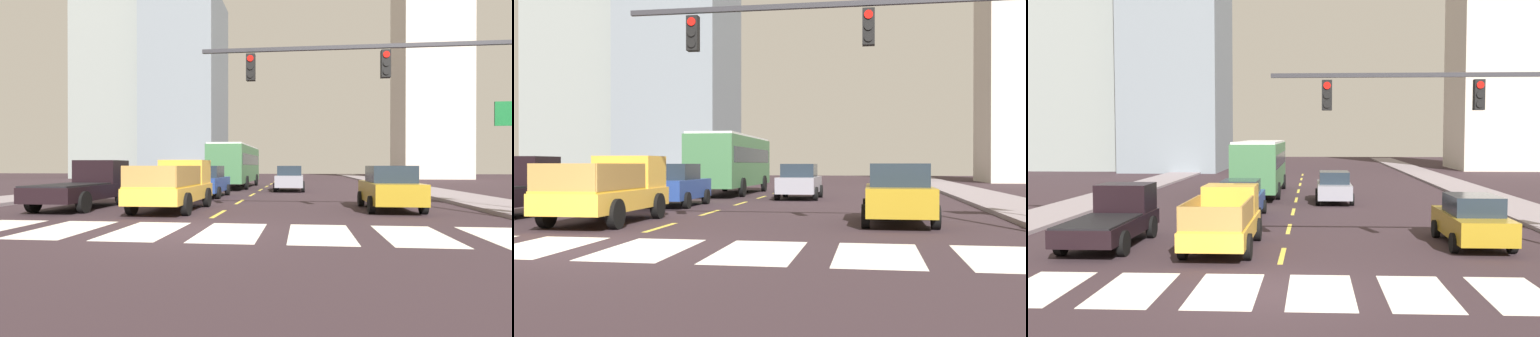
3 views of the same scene
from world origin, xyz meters
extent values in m
plane|color=#33252B|center=(0.00, 0.00, 0.00)|extent=(160.00, 160.00, 0.00)
cube|color=gray|center=(11.12, 18.00, 0.07)|extent=(3.02, 110.00, 0.15)
cube|color=gray|center=(-11.12, 18.00, 0.07)|extent=(3.02, 110.00, 0.15)
cube|color=silver|center=(-5.70, 0.00, 0.00)|extent=(1.58, 3.21, 0.01)
cube|color=silver|center=(-3.42, 0.00, 0.00)|extent=(1.58, 3.21, 0.01)
cube|color=silver|center=(-1.14, 0.00, 0.00)|extent=(1.58, 3.21, 0.01)
cube|color=silver|center=(1.14, 0.00, 0.00)|extent=(1.58, 3.21, 0.01)
cube|color=silver|center=(3.42, 0.00, 0.00)|extent=(1.58, 3.21, 0.01)
cube|color=silver|center=(5.70, 0.00, 0.00)|extent=(1.58, 3.21, 0.01)
cube|color=gold|center=(0.00, 4.00, 0.00)|extent=(0.16, 2.40, 0.01)
cube|color=gold|center=(0.00, 9.00, 0.00)|extent=(0.16, 2.40, 0.01)
cube|color=gold|center=(0.00, 14.00, 0.00)|extent=(0.16, 2.40, 0.01)
cube|color=gold|center=(0.00, 19.00, 0.00)|extent=(0.16, 2.40, 0.01)
cube|color=gold|center=(0.00, 24.00, 0.00)|extent=(0.16, 2.40, 0.01)
cube|color=gold|center=(0.00, 29.00, 0.00)|extent=(0.16, 2.40, 0.01)
cube|color=gold|center=(0.00, 34.00, 0.00)|extent=(0.16, 2.40, 0.01)
cube|color=gold|center=(0.00, 39.00, 0.00)|extent=(0.16, 2.40, 0.01)
cube|color=gold|center=(-1.97, 4.91, 0.68)|extent=(1.96, 5.20, 0.56)
cube|color=gold|center=(-1.97, 6.61, 1.46)|extent=(1.84, 1.60, 1.00)
cube|color=#19232D|center=(-1.97, 7.05, 1.64)|extent=(1.72, 0.08, 0.56)
cube|color=gold|center=(-1.97, 3.96, 0.99)|extent=(1.84, 3.30, 0.06)
cylinder|color=black|center=(-2.95, 6.47, 0.40)|extent=(0.22, 0.80, 0.80)
cylinder|color=black|center=(-0.99, 6.47, 0.40)|extent=(0.22, 0.80, 0.80)
cylinder|color=black|center=(-2.95, 3.35, 0.40)|extent=(0.22, 0.80, 0.80)
cylinder|color=black|center=(-0.99, 3.35, 0.40)|extent=(0.22, 0.80, 0.80)
cube|color=olive|center=(-2.87, 3.96, 1.37)|extent=(0.06, 3.17, 0.70)
cube|color=olive|center=(-1.07, 3.96, 1.37)|extent=(0.06, 3.17, 0.70)
cube|color=olive|center=(-1.97, 2.37, 1.37)|extent=(1.80, 0.06, 0.70)
cube|color=black|center=(-5.87, 5.24, 0.68)|extent=(1.96, 5.20, 0.56)
cube|color=black|center=(-5.87, 6.94, 1.46)|extent=(1.84, 1.60, 1.00)
cube|color=#19232D|center=(-5.87, 7.38, 1.64)|extent=(1.72, 0.08, 0.56)
cube|color=black|center=(-5.87, 4.29, 0.99)|extent=(1.84, 3.30, 0.06)
cylinder|color=black|center=(-6.85, 6.80, 0.40)|extent=(0.22, 0.80, 0.80)
cylinder|color=black|center=(-4.89, 6.80, 0.40)|extent=(0.22, 0.80, 0.80)
cylinder|color=black|center=(-6.85, 3.68, 0.40)|extent=(0.22, 0.80, 0.80)
cylinder|color=black|center=(-4.89, 3.68, 0.40)|extent=(0.22, 0.80, 0.80)
cube|color=#3C6E43|center=(-2.28, 22.07, 1.85)|extent=(2.50, 10.80, 2.70)
cube|color=#19232D|center=(-2.28, 22.07, 2.20)|extent=(2.52, 9.94, 0.80)
cube|color=silver|center=(-2.28, 22.07, 3.26)|extent=(2.40, 10.37, 0.12)
cylinder|color=black|center=(-3.53, 25.42, 0.50)|extent=(0.22, 1.00, 1.00)
cylinder|color=black|center=(-1.03, 25.42, 0.50)|extent=(0.22, 1.00, 1.00)
cylinder|color=black|center=(-3.53, 19.10, 0.50)|extent=(0.22, 1.00, 1.00)
cylinder|color=black|center=(-1.03, 19.10, 0.50)|extent=(0.22, 1.00, 1.00)
cube|color=gray|center=(2.10, 17.90, 0.70)|extent=(1.80, 4.40, 0.76)
cube|color=#1E2833|center=(2.10, 17.75, 1.40)|extent=(1.58, 2.11, 0.64)
cylinder|color=black|center=(1.20, 19.27, 0.32)|extent=(0.22, 0.64, 0.64)
cylinder|color=black|center=(3.00, 19.27, 0.32)|extent=(0.22, 0.64, 0.64)
cylinder|color=black|center=(1.20, 16.54, 0.32)|extent=(0.22, 0.64, 0.64)
cylinder|color=black|center=(3.00, 16.54, 0.32)|extent=(0.22, 0.64, 0.64)
cube|color=navy|center=(-2.27, 11.97, 0.70)|extent=(1.80, 4.40, 0.76)
cube|color=#1E2833|center=(-2.27, 11.82, 1.40)|extent=(1.58, 2.11, 0.64)
cylinder|color=black|center=(-3.17, 13.33, 0.32)|extent=(0.22, 0.64, 0.64)
cylinder|color=black|center=(-1.37, 13.33, 0.32)|extent=(0.22, 0.64, 0.64)
cylinder|color=black|center=(-3.17, 10.60, 0.32)|extent=(0.22, 0.64, 0.64)
cylinder|color=black|center=(-1.37, 10.60, 0.32)|extent=(0.22, 0.64, 0.64)
cube|color=olive|center=(6.33, 6.06, 0.70)|extent=(1.80, 4.40, 0.76)
cube|color=#1E2833|center=(6.33, 5.91, 1.40)|extent=(1.58, 2.11, 0.64)
cylinder|color=black|center=(5.43, 7.42, 0.32)|extent=(0.22, 0.64, 0.64)
cylinder|color=black|center=(7.23, 7.42, 0.32)|extent=(0.22, 0.64, 0.64)
cylinder|color=black|center=(5.43, 4.69, 0.32)|extent=(0.22, 0.64, 0.64)
cylinder|color=black|center=(7.23, 4.69, 0.32)|extent=(0.22, 0.64, 0.64)
cube|color=#2D2D33|center=(4.99, 2.60, 5.40)|extent=(10.45, 0.12, 0.12)
cube|color=black|center=(5.51, 2.60, 4.85)|extent=(0.28, 0.24, 0.84)
cylinder|color=red|center=(5.51, 2.47, 5.11)|extent=(0.20, 0.04, 0.20)
cylinder|color=black|center=(5.51, 2.47, 4.85)|extent=(0.20, 0.04, 0.20)
cylinder|color=black|center=(5.51, 2.47, 4.59)|extent=(0.20, 0.04, 0.20)
cube|color=black|center=(1.33, 2.60, 4.85)|extent=(0.28, 0.24, 0.84)
cylinder|color=red|center=(1.33, 2.47, 5.11)|extent=(0.20, 0.04, 0.20)
cylinder|color=black|center=(1.33, 2.47, 4.85)|extent=(0.20, 0.04, 0.20)
cylinder|color=black|center=(1.33, 2.47, 4.59)|extent=(0.20, 0.04, 0.20)
cube|color=slate|center=(-12.96, 45.69, 12.48)|extent=(9.51, 11.85, 24.95)
cube|color=gray|center=(-23.53, 47.48, 13.42)|extent=(9.87, 10.22, 26.83)
cube|color=beige|center=(20.27, 48.86, 17.60)|extent=(8.52, 9.36, 35.20)
camera|label=1|loc=(2.97, -10.59, 1.71)|focal=29.26mm
camera|label=2|loc=(5.58, -11.38, 1.70)|focal=42.13mm
camera|label=3|loc=(0.94, -13.48, 3.78)|focal=40.11mm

